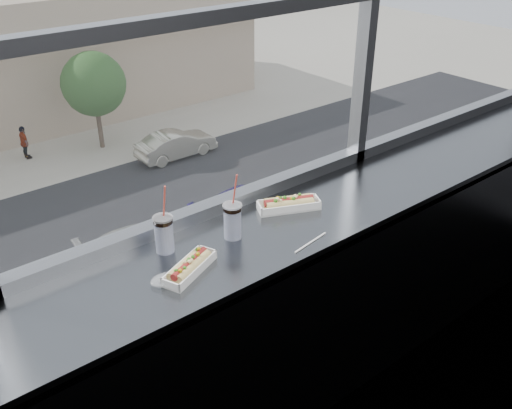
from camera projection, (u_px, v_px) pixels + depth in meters
wall_back_lower at (215, 305)px, 2.96m from camera, size 6.00×0.00×6.00m
counter at (246, 244)px, 2.52m from camera, size 6.00×0.55×0.06m
counter_fascia at (281, 363)px, 2.60m from camera, size 6.00×0.04×1.04m
hotdog_tray_left at (190, 266)px, 2.27m from camera, size 0.29×0.19×0.07m
hotdog_tray_right at (289, 204)px, 2.72m from camera, size 0.31×0.21×0.07m
soda_cup_left at (164, 232)px, 2.38m from camera, size 0.09×0.09×0.31m
soda_cup_right at (233, 219)px, 2.47m from camera, size 0.09×0.09×0.31m
loose_straw at (311, 242)px, 2.47m from camera, size 0.21×0.04×0.01m
wrapper at (164, 279)px, 2.22m from camera, size 0.11×0.08×0.03m
car_near_d at (142, 240)px, 22.92m from camera, size 3.10×6.23×2.00m
car_far_c at (176, 140)px, 31.94m from camera, size 2.53×6.07×2.02m
car_near_e at (247, 199)px, 25.82m from camera, size 3.37×6.58×2.10m
pedestrian_d at (24, 139)px, 31.71m from camera, size 0.77×1.02×2.30m
tree_right at (94, 84)px, 31.86m from camera, size 3.62×3.62×5.66m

